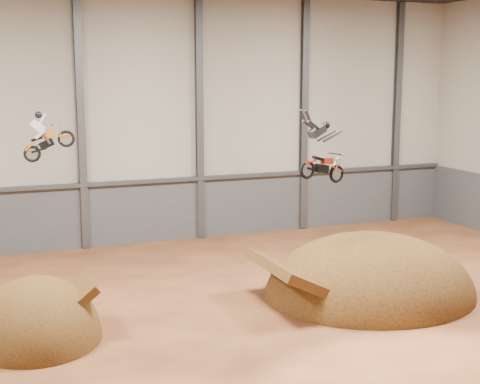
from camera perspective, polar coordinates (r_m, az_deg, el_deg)
name	(u,v)px	position (r m, az deg, el deg)	size (l,w,h in m)	color
floor	(239,334)	(25.11, -0.07, -12.06)	(40.00, 40.00, 0.00)	#532916
back_wall	(141,120)	(37.75, -8.43, 6.13)	(40.00, 0.10, 14.00)	#ADA699
lower_band_back	(144,212)	(38.34, -8.20, -1.73)	(39.80, 0.18, 3.50)	#4A4C51
steel_rail	(144,181)	(37.88, -8.21, 0.90)	(39.80, 0.35, 0.20)	#47494F
steel_column_2	(81,121)	(36.94, -13.42, 5.89)	(0.40, 0.36, 13.90)	#47494F
steel_column_3	(199,118)	(38.44, -3.48, 6.28)	(0.40, 0.36, 13.90)	#47494F
steel_column_4	(304,116)	(40.98, 5.47, 6.48)	(0.40, 0.36, 13.90)	#47494F
steel_column_5	(397,114)	(44.39, 13.23, 6.52)	(0.40, 0.36, 13.90)	#47494F
takeoff_ramp	(38,339)	(25.76, -16.87, -11.92)	(4.57, 5.27, 4.57)	#38220E
landing_ramp	(369,295)	(29.90, 10.98, -8.61)	(9.31, 8.24, 5.37)	#38220E
fmx_rider_a	(52,130)	(28.80, -15.76, 5.13)	(2.20, 0.84, 1.99)	#E65E00
fmx_rider_b	(321,148)	(27.26, 6.96, 3.76)	(3.16, 0.90, 2.71)	#A92C15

